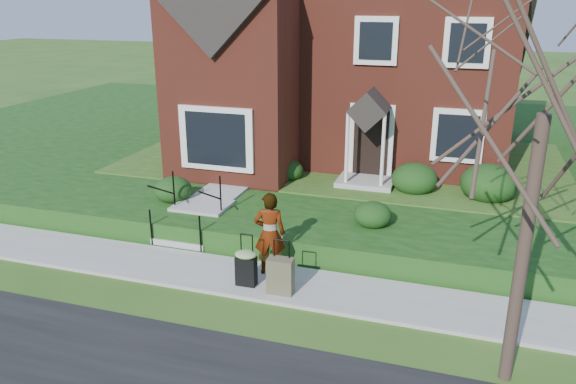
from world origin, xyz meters
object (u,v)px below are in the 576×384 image
at_px(woman, 270,234).
at_px(suitcase_black, 246,266).
at_px(suitcase_olive, 280,276).
at_px(tree_verge, 549,84).
at_px(front_steps, 195,218).

xyz_separation_m(woman, suitcase_black, (-0.29, -0.66, -0.48)).
distance_m(suitcase_black, suitcase_olive, 0.79).
relative_size(suitcase_olive, tree_verge, 0.17).
relative_size(suitcase_black, tree_verge, 0.17).
distance_m(woman, suitcase_olive, 1.06).
xyz_separation_m(front_steps, suitcase_olive, (3.04, -2.26, -0.02)).
height_order(woman, suitcase_black, woman).
bearing_deg(suitcase_olive, front_steps, 141.23).
bearing_deg(suitcase_olive, suitcase_black, 170.54).
bearing_deg(tree_verge, suitcase_black, 163.65).
xyz_separation_m(front_steps, woman, (2.55, -1.50, 0.52)).
relative_size(front_steps, suitcase_black, 1.81).
height_order(front_steps, tree_verge, tree_verge).
height_order(front_steps, suitcase_black, front_steps).
height_order(suitcase_black, suitcase_olive, suitcase_olive).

